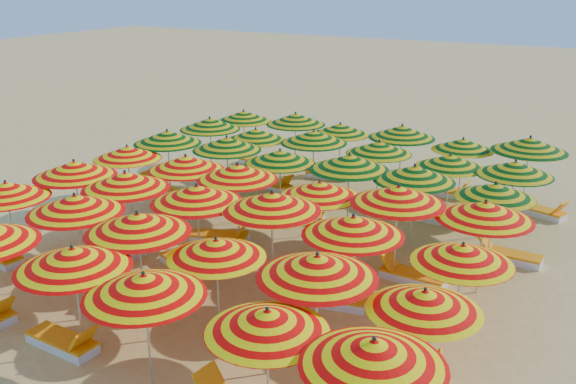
# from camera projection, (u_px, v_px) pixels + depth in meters

# --- Properties ---
(ground) EXTENTS (120.00, 120.00, 0.00)m
(ground) POSITION_uv_depth(u_px,v_px,m) (280.00, 249.00, 18.64)
(ground) COLOR #E7B967
(ground) RESTS_ON ground
(umbrella_2) EXTENTS (2.69, 2.69, 2.49)m
(umbrella_2) POSITION_uv_depth(u_px,v_px,m) (73.00, 258.00, 12.84)
(umbrella_2) COLOR silver
(umbrella_2) RESTS_ON ground
(umbrella_3) EXTENTS (2.78, 2.78, 2.46)m
(umbrella_3) POSITION_uv_depth(u_px,v_px,m) (144.00, 285.00, 11.79)
(umbrella_3) COLOR silver
(umbrella_3) RESTS_ON ground
(umbrella_4) EXTENTS (2.55, 2.55, 2.32)m
(umbrella_4) POSITION_uv_depth(u_px,v_px,m) (267.00, 321.00, 10.82)
(umbrella_4) COLOR silver
(umbrella_4) RESTS_ON ground
(umbrella_5) EXTENTS (2.82, 2.82, 2.45)m
(umbrella_5) POSITION_uv_depth(u_px,v_px,m) (374.00, 353.00, 9.70)
(umbrella_5) COLOR silver
(umbrella_5) RESTS_ON ground
(umbrella_6) EXTENTS (3.02, 3.02, 2.41)m
(umbrella_6) POSITION_uv_depth(u_px,v_px,m) (6.00, 190.00, 17.05)
(umbrella_6) COLOR silver
(umbrella_6) RESTS_ON ground
(umbrella_7) EXTENTS (2.44, 2.44, 2.54)m
(umbrella_7) POSITION_uv_depth(u_px,v_px,m) (75.00, 204.00, 15.72)
(umbrella_7) COLOR silver
(umbrella_7) RESTS_ON ground
(umbrella_8) EXTENTS (3.06, 3.06, 2.57)m
(umbrella_8) POSITION_uv_depth(u_px,v_px,m) (138.00, 223.00, 14.45)
(umbrella_8) COLOR silver
(umbrella_8) RESTS_ON ground
(umbrella_9) EXTENTS (2.56, 2.56, 2.30)m
(umbrella_9) POSITION_uv_depth(u_px,v_px,m) (216.00, 249.00, 13.70)
(umbrella_9) COLOR silver
(umbrella_9) RESTS_ON ground
(umbrella_10) EXTENTS (2.61, 2.61, 2.55)m
(umbrella_10) POSITION_uv_depth(u_px,v_px,m) (317.00, 266.00, 12.36)
(umbrella_10) COLOR silver
(umbrella_10) RESTS_ON ground
(umbrella_11) EXTENTS (2.14, 2.14, 2.26)m
(umbrella_11) POSITION_uv_depth(u_px,v_px,m) (425.00, 301.00, 11.59)
(umbrella_11) COLOR silver
(umbrella_11) RESTS_ON ground
(umbrella_12) EXTENTS (2.45, 2.45, 2.54)m
(umbrella_12) POSITION_uv_depth(u_px,v_px,m) (75.00, 169.00, 18.51)
(umbrella_12) COLOR silver
(umbrella_12) RESTS_ON ground
(umbrella_13) EXTENTS (2.55, 2.55, 2.56)m
(umbrella_13) POSITION_uv_depth(u_px,v_px,m) (125.00, 181.00, 17.43)
(umbrella_13) COLOR silver
(umbrella_13) RESTS_ON ground
(umbrella_14) EXTENTS (3.13, 3.13, 2.55)m
(umbrella_14) POSITION_uv_depth(u_px,v_px,m) (197.00, 194.00, 16.39)
(umbrella_14) COLOR silver
(umbrella_14) RESTS_ON ground
(umbrella_15) EXTENTS (3.18, 3.18, 2.61)m
(umbrella_15) POSITION_uv_depth(u_px,v_px,m) (272.00, 202.00, 15.68)
(umbrella_15) COLOR silver
(umbrella_15) RESTS_ON ground
(umbrella_16) EXTENTS (2.90, 2.90, 2.50)m
(umbrella_16) POSITION_uv_depth(u_px,v_px,m) (353.00, 226.00, 14.46)
(umbrella_16) COLOR silver
(umbrella_16) RESTS_ON ground
(umbrella_17) EXTENTS (2.77, 2.77, 2.32)m
(umbrella_17) POSITION_uv_depth(u_px,v_px,m) (462.00, 254.00, 13.41)
(umbrella_17) COLOR silver
(umbrella_17) RESTS_ON ground
(umbrella_18) EXTENTS (2.73, 2.73, 2.34)m
(umbrella_18) POSITION_uv_depth(u_px,v_px,m) (127.00, 153.00, 20.83)
(umbrella_18) COLOR silver
(umbrella_18) RESTS_ON ground
(umbrella_19) EXTENTS (2.64, 2.64, 2.45)m
(umbrella_19) POSITION_uv_depth(u_px,v_px,m) (186.00, 163.00, 19.36)
(umbrella_19) COLOR silver
(umbrella_19) RESTS_ON ground
(umbrella_20) EXTENTS (3.07, 3.07, 2.49)m
(umbrella_20) POSITION_uv_depth(u_px,v_px,m) (237.00, 172.00, 18.39)
(umbrella_20) COLOR silver
(umbrella_20) RESTS_ON ground
(umbrella_21) EXTENTS (2.60, 2.60, 2.35)m
(umbrella_21) POSITION_uv_depth(u_px,v_px,m) (320.00, 189.00, 17.30)
(umbrella_21) COLOR silver
(umbrella_21) RESTS_ON ground
(umbrella_22) EXTENTS (2.48, 2.48, 2.59)m
(umbrella_22) POSITION_uv_depth(u_px,v_px,m) (398.00, 195.00, 16.21)
(umbrella_22) COLOR silver
(umbrella_22) RESTS_ON ground
(umbrella_23) EXTENTS (2.74, 2.74, 2.49)m
(umbrella_23) POSITION_uv_depth(u_px,v_px,m) (485.00, 211.00, 15.39)
(umbrella_23) COLOR silver
(umbrella_23) RESTS_ON ground
(umbrella_24) EXTENTS (2.56, 2.56, 2.50)m
(umbrella_24) POSITION_uv_depth(u_px,v_px,m) (167.00, 137.00, 22.23)
(umbrella_24) COLOR silver
(umbrella_24) RESTS_ON ground
(umbrella_25) EXTENTS (2.67, 2.67, 2.47)m
(umbrella_25) POSITION_uv_depth(u_px,v_px,m) (227.00, 144.00, 21.47)
(umbrella_25) COLOR silver
(umbrella_25) RESTS_ON ground
(umbrella_26) EXTENTS (2.32, 2.32, 2.39)m
(umbrella_26) POSITION_uv_depth(u_px,v_px,m) (280.00, 157.00, 20.22)
(umbrella_26) COLOR silver
(umbrella_26) RESTS_ON ground
(umbrella_27) EXTENTS (3.01, 3.01, 2.56)m
(umbrella_27) POSITION_uv_depth(u_px,v_px,m) (349.00, 162.00, 19.10)
(umbrella_27) COLOR silver
(umbrella_27) RESTS_ON ground
(umbrella_28) EXTENTS (2.97, 2.97, 2.49)m
(umbrella_28) POSITION_uv_depth(u_px,v_px,m) (414.00, 173.00, 18.24)
(umbrella_28) COLOR silver
(umbrella_28) RESTS_ON ground
(umbrella_29) EXTENTS (2.68, 2.68, 2.31)m
(umbrella_29) POSITION_uv_depth(u_px,v_px,m) (495.00, 191.00, 17.30)
(umbrella_29) COLOR silver
(umbrella_29) RESTS_ON ground
(umbrella_30) EXTENTS (2.84, 2.84, 2.45)m
(umbrella_30) POSITION_uv_depth(u_px,v_px,m) (210.00, 124.00, 24.37)
(umbrella_30) COLOR silver
(umbrella_30) RESTS_ON ground
(umbrella_31) EXTENTS (2.65, 2.65, 2.32)m
(umbrella_31) POSITION_uv_depth(u_px,v_px,m) (256.00, 135.00, 23.25)
(umbrella_31) COLOR silver
(umbrella_31) RESTS_ON ground
(umbrella_32) EXTENTS (3.10, 3.10, 2.49)m
(umbrella_32) POSITION_uv_depth(u_px,v_px,m) (314.00, 137.00, 22.31)
(umbrella_32) COLOR silver
(umbrella_32) RESTS_ON ground
(umbrella_33) EXTENTS (2.42, 2.42, 2.35)m
(umbrella_33) POSITION_uv_depth(u_px,v_px,m) (379.00, 148.00, 21.39)
(umbrella_33) COLOR silver
(umbrella_33) RESTS_ON ground
(umbrella_34) EXTENTS (2.27, 2.27, 2.30)m
(umbrella_34) POSITION_uv_depth(u_px,v_px,m) (450.00, 161.00, 20.03)
(umbrella_34) COLOR silver
(umbrella_34) RESTS_ON ground
(umbrella_35) EXTENTS (2.87, 2.87, 2.40)m
(umbrella_35) POSITION_uv_depth(u_px,v_px,m) (515.00, 168.00, 18.98)
(umbrella_35) COLOR silver
(umbrella_35) RESTS_ON ground
(umbrella_36) EXTENTS (2.24, 2.24, 2.36)m
(umbrella_36) POSITION_uv_depth(u_px,v_px,m) (244.00, 116.00, 26.10)
(umbrella_36) COLOR silver
(umbrella_36) RESTS_ON ground
(umbrella_37) EXTENTS (2.59, 2.59, 2.47)m
(umbrella_37) POSITION_uv_depth(u_px,v_px,m) (296.00, 119.00, 25.07)
(umbrella_37) COLOR silver
(umbrella_37) RESTS_ON ground
(umbrella_38) EXTENTS (2.77, 2.77, 2.34)m
(umbrella_38) POSITION_uv_depth(u_px,v_px,m) (340.00, 129.00, 23.97)
(umbrella_38) COLOR silver
(umbrella_38) RESTS_ON ground
(umbrella_39) EXTENTS (2.99, 2.99, 2.53)m
(umbrella_39) POSITION_uv_depth(u_px,v_px,m) (402.00, 132.00, 22.86)
(umbrella_39) COLOR silver
(umbrella_39) RESTS_ON ground
(umbrella_40) EXTENTS (2.84, 2.84, 2.27)m
(umbrella_40) POSITION_uv_depth(u_px,v_px,m) (463.00, 145.00, 22.08)
(umbrella_40) COLOR silver
(umbrella_40) RESTS_ON ground
(umbrella_41) EXTENTS (3.22, 3.22, 2.62)m
(umbrella_41) POSITION_uv_depth(u_px,v_px,m) (530.00, 145.00, 20.84)
(umbrella_41) COLOR silver
(umbrella_41) RESTS_ON ground
(lounger_2) EXTENTS (1.76, 0.66, 0.69)m
(lounger_2) POSITION_uv_depth(u_px,v_px,m) (64.00, 342.00, 13.67)
(lounger_2) COLOR white
(lounger_2) RESTS_ON ground
(lounger_5) EXTENTS (1.82, 1.21, 0.69)m
(lounger_5) POSITION_uv_depth(u_px,v_px,m) (125.00, 303.00, 15.28)
(lounger_5) COLOR white
(lounger_5) RESTS_ON ground
(lounger_6) EXTENTS (1.82, 0.97, 0.69)m
(lounger_6) POSITION_uv_depth(u_px,v_px,m) (397.00, 373.00, 12.61)
(lounger_6) COLOR white
(lounger_6) RESTS_ON ground
(lounger_7) EXTENTS (1.80, 0.83, 0.69)m
(lounger_7) POSITION_uv_depth(u_px,v_px,m) (119.00, 245.00, 18.50)
(lounger_7) COLOR white
(lounger_7) RESTS_ON ground
(lounger_8) EXTENTS (1.82, 1.17, 0.69)m
(lounger_8) POSITION_uv_depth(u_px,v_px,m) (185.00, 264.00, 17.30)
(lounger_8) COLOR white
(lounger_8) RESTS_ON ground
(lounger_9) EXTENTS (1.81, 0.90, 0.69)m
(lounger_9) POSITION_uv_depth(u_px,v_px,m) (329.00, 298.00, 15.49)
(lounger_9) COLOR white
(lounger_9) RESTS_ON ground
(lounger_10) EXTENTS (1.82, 1.19, 0.69)m
(lounger_10) POSITION_uv_depth(u_px,v_px,m) (222.00, 236.00, 19.13)
(lounger_10) COLOR white
(lounger_10) RESTS_ON ground
(lounger_11) EXTENTS (1.76, 0.69, 0.69)m
(lounger_11) POSITION_uv_depth(u_px,v_px,m) (412.00, 276.00, 16.65)
(lounger_11) COLOR white
(lounger_11) RESTS_ON ground
(lounger_12) EXTENTS (1.81, 0.88, 0.69)m
(lounger_12) POSITION_uv_depth(u_px,v_px,m) (161.00, 189.00, 23.32)
(lounger_12) COLOR white
(lounger_12) RESTS_ON ground
(lounger_13) EXTENTS (1.79, 0.80, 0.69)m
(lounger_13) POSITION_uv_depth(u_px,v_px,m) (238.00, 204.00, 21.77)
(lounger_13) COLOR white
(lounger_13) RESTS_ON ground
(lounger_14) EXTENTS (1.82, 0.97, 0.69)m
(lounger_14) POSITION_uv_depth(u_px,v_px,m) (299.00, 216.00, 20.74)
(lounger_14) COLOR white
(lounger_14) RESTS_ON ground
(lounger_15) EXTENTS (1.75, 0.64, 0.69)m
(lounger_15) POSITION_uv_depth(u_px,v_px,m) (508.00, 255.00, 17.83)
(lounger_15) COLOR white
(lounger_15) RESTS_ON ground
(lounger_16) EXTENTS (1.82, 1.25, 0.69)m
(lounger_16) POSITION_uv_depth(u_px,v_px,m) (222.00, 177.00, 24.63)
(lounger_16) COLOR white
(lounger_16) RESTS_ON ground
(lounger_17) EXTENTS (1.83, 1.12, 0.69)m
(lounger_17) POSITION_uv_depth(u_px,v_px,m) (273.00, 185.00, 23.77)
(lounger_17) COLOR white
(lounger_17) RESTS_ON ground
(lounger_18) EXTENTS (1.76, 0.66, 0.69)m
(lounger_18) POSITION_uv_depth(u_px,v_px,m) (426.00, 215.00, 20.79)
(lounger_18) COLOR white
(lounger_18) RESTS_ON ground
(lounger_19) EXTENTS (1.80, 0.82, 0.69)m
(lounger_19) POSITION_uv_depth(u_px,v_px,m) (259.00, 162.00, 26.58)
(lounger_19) COLOR white
(lounger_19) RESTS_ON ground
(lounger_20) EXTENTS (1.82, 0.93, 0.69)m
(lounger_20) POSITION_uv_depth(u_px,v_px,m) (327.00, 174.00, 25.01)
(lounger_20) COLOR white
(lounger_20) RESTS_ON ground
(lounger_21) EXTENTS (1.77, 0.71, 0.69)m
(lounger_21) POSITION_uv_depth(u_px,v_px,m) (446.00, 192.00, 23.03)
(lounger_21) COLOR white
(lounger_21) RESTS_ON ground
(lounger_22) EXTENTS (1.83, 1.09, 0.69)m
(lounger_22) POSITION_uv_depth(u_px,v_px,m) (540.00, 211.00, 21.14)
(lounger_22) COLOR white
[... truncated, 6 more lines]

